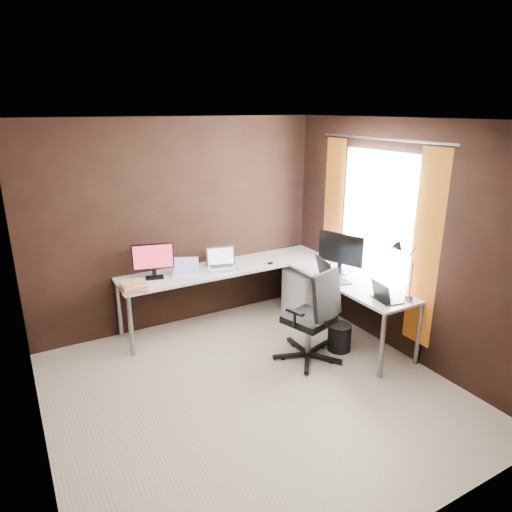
{
  "coord_description": "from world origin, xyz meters",
  "views": [
    {
      "loc": [
        -1.81,
        -3.28,
        2.59
      ],
      "look_at": [
        0.58,
        0.95,
        1.01
      ],
      "focal_mm": 32.0,
      "sensor_mm": 36.0,
      "label": 1
    }
  ],
  "objects_px": {
    "desk_lamp": "(403,264)",
    "office_chair": "(311,333)",
    "drawer_pedestal": "(306,294)",
    "laptop_silver": "(222,263)",
    "laptop_black_small": "(385,296)",
    "book_stack": "(133,287)",
    "wastebasket": "(339,337)",
    "laptop_white": "(185,272)",
    "monitor_right": "(341,251)",
    "monitor_left": "(153,259)",
    "laptop_black_big": "(330,275)"
  },
  "relations": [
    {
      "from": "desk_lamp",
      "to": "office_chair",
      "type": "relative_size",
      "value": 0.59
    },
    {
      "from": "drawer_pedestal",
      "to": "office_chair",
      "type": "bearing_deg",
      "value": -122.32
    },
    {
      "from": "laptop_silver",
      "to": "laptop_black_small",
      "type": "relative_size",
      "value": 1.25
    },
    {
      "from": "book_stack",
      "to": "wastebasket",
      "type": "relative_size",
      "value": 0.94
    },
    {
      "from": "book_stack",
      "to": "wastebasket",
      "type": "height_order",
      "value": "book_stack"
    },
    {
      "from": "laptop_white",
      "to": "laptop_silver",
      "type": "bearing_deg",
      "value": 32.32
    },
    {
      "from": "laptop_silver",
      "to": "book_stack",
      "type": "height_order",
      "value": "laptop_silver"
    },
    {
      "from": "monitor_right",
      "to": "desk_lamp",
      "type": "bearing_deg",
      "value": 160.19
    },
    {
      "from": "office_chair",
      "to": "wastebasket",
      "type": "height_order",
      "value": "office_chair"
    },
    {
      "from": "monitor_left",
      "to": "monitor_right",
      "type": "relative_size",
      "value": 0.82
    },
    {
      "from": "laptop_black_small",
      "to": "wastebasket",
      "type": "bearing_deg",
      "value": 31.66
    },
    {
      "from": "book_stack",
      "to": "wastebasket",
      "type": "xyz_separation_m",
      "value": [
        1.97,
        -1.08,
        -0.62
      ]
    },
    {
      "from": "monitor_right",
      "to": "laptop_silver",
      "type": "distance_m",
      "value": 1.44
    },
    {
      "from": "monitor_left",
      "to": "laptop_silver",
      "type": "height_order",
      "value": "monitor_left"
    },
    {
      "from": "laptop_silver",
      "to": "laptop_black_big",
      "type": "distance_m",
      "value": 1.33
    },
    {
      "from": "book_stack",
      "to": "office_chair",
      "type": "height_order",
      "value": "office_chair"
    },
    {
      "from": "book_stack",
      "to": "desk_lamp",
      "type": "xyz_separation_m",
      "value": [
        2.28,
        -1.59,
        0.35
      ]
    },
    {
      "from": "laptop_white",
      "to": "laptop_black_big",
      "type": "bearing_deg",
      "value": -8.75
    },
    {
      "from": "monitor_left",
      "to": "laptop_white",
      "type": "relative_size",
      "value": 1.24
    },
    {
      "from": "monitor_right",
      "to": "desk_lamp",
      "type": "height_order",
      "value": "desk_lamp"
    },
    {
      "from": "laptop_white",
      "to": "wastebasket",
      "type": "relative_size",
      "value": 1.23
    },
    {
      "from": "laptop_black_big",
      "to": "wastebasket",
      "type": "height_order",
      "value": "laptop_black_big"
    },
    {
      "from": "desk_lamp",
      "to": "office_chair",
      "type": "xyz_separation_m",
      "value": [
        -0.71,
        0.51,
        -0.81
      ]
    },
    {
      "from": "book_stack",
      "to": "desk_lamp",
      "type": "distance_m",
      "value": 2.8
    },
    {
      "from": "drawer_pedestal",
      "to": "laptop_black_small",
      "type": "relative_size",
      "value": 1.84
    },
    {
      "from": "laptop_black_big",
      "to": "drawer_pedestal",
      "type": "bearing_deg",
      "value": 0.31
    },
    {
      "from": "monitor_left",
      "to": "laptop_black_small",
      "type": "xyz_separation_m",
      "value": [
        1.84,
        -1.77,
        -0.18
      ]
    },
    {
      "from": "laptop_white",
      "to": "laptop_silver",
      "type": "relative_size",
      "value": 0.91
    },
    {
      "from": "desk_lamp",
      "to": "drawer_pedestal",
      "type": "bearing_deg",
      "value": 80.17
    },
    {
      "from": "monitor_left",
      "to": "monitor_right",
      "type": "height_order",
      "value": "monitor_right"
    },
    {
      "from": "monitor_right",
      "to": "book_stack",
      "type": "relative_size",
      "value": 1.99
    },
    {
      "from": "drawer_pedestal",
      "to": "monitor_left",
      "type": "distance_m",
      "value": 2.0
    },
    {
      "from": "monitor_right",
      "to": "laptop_black_small",
      "type": "height_order",
      "value": "monitor_right"
    },
    {
      "from": "monitor_left",
      "to": "book_stack",
      "type": "height_order",
      "value": "monitor_left"
    },
    {
      "from": "monitor_right",
      "to": "laptop_silver",
      "type": "height_order",
      "value": "monitor_right"
    },
    {
      "from": "drawer_pedestal",
      "to": "laptop_black_small",
      "type": "height_order",
      "value": "laptop_black_small"
    },
    {
      "from": "laptop_black_big",
      "to": "laptop_silver",
      "type": "bearing_deg",
      "value": 54.29
    },
    {
      "from": "laptop_white",
      "to": "book_stack",
      "type": "height_order",
      "value": "laptop_white"
    },
    {
      "from": "laptop_white",
      "to": "book_stack",
      "type": "bearing_deg",
      "value": -141.72
    },
    {
      "from": "laptop_white",
      "to": "laptop_black_small",
      "type": "relative_size",
      "value": 1.14
    },
    {
      "from": "laptop_black_small",
      "to": "laptop_white",
      "type": "bearing_deg",
      "value": 51.46
    },
    {
      "from": "desk_lamp",
      "to": "wastebasket",
      "type": "relative_size",
      "value": 2.05
    },
    {
      "from": "monitor_right",
      "to": "book_stack",
      "type": "distance_m",
      "value": 2.38
    },
    {
      "from": "laptop_silver",
      "to": "laptop_white",
      "type": "bearing_deg",
      "value": -158.7
    },
    {
      "from": "monitor_left",
      "to": "wastebasket",
      "type": "bearing_deg",
      "value": -24.75
    },
    {
      "from": "laptop_black_small",
      "to": "monitor_left",
      "type": "bearing_deg",
      "value": 55.31
    },
    {
      "from": "laptop_white",
      "to": "office_chair",
      "type": "relative_size",
      "value": 0.36
    },
    {
      "from": "monitor_left",
      "to": "wastebasket",
      "type": "relative_size",
      "value": 1.52
    },
    {
      "from": "laptop_black_small",
      "to": "office_chair",
      "type": "distance_m",
      "value": 0.86
    },
    {
      "from": "monitor_left",
      "to": "wastebasket",
      "type": "height_order",
      "value": "monitor_left"
    }
  ]
}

